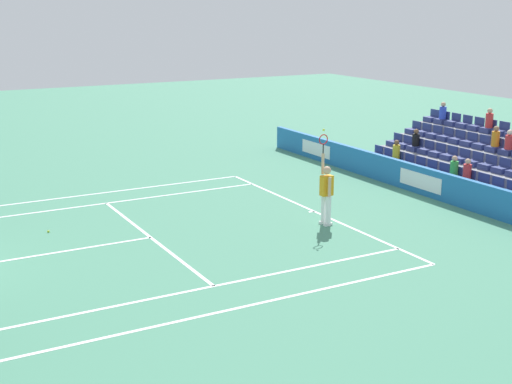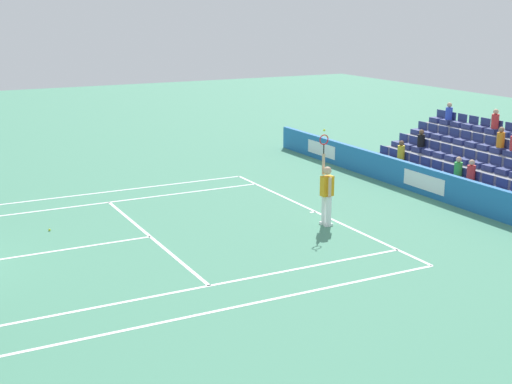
{
  "view_description": "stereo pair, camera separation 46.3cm",
  "coord_description": "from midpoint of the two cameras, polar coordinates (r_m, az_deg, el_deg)",
  "views": [
    {
      "loc": [
        -18.07,
        0.15,
        6.27
      ],
      "look_at": [
        -0.67,
        -9.41,
        1.1
      ],
      "focal_mm": 49.82,
      "sensor_mm": 36.0,
      "label": 1
    },
    {
      "loc": [
        -18.28,
        -0.26,
        6.27
      ],
      "look_at": [
        -0.67,
        -9.41,
        1.1
      ],
      "focal_mm": 49.82,
      "sensor_mm": 36.0,
      "label": 2
    }
  ],
  "objects": [
    {
      "name": "line_singles_sideline_right",
      "position": [
        16.48,
        -5.67,
        -7.82
      ],
      "size": [
        0.1,
        11.89,
        0.01
      ],
      "primitive_type": "cube",
      "color": "white",
      "rests_on": "ground"
    },
    {
      "name": "line_baseline",
      "position": [
        22.58,
        4.1,
        -1.55
      ],
      "size": [
        10.97,
        0.1,
        0.01
      ],
      "primitive_type": "cube",
      "color": "white",
      "rests_on": "ground"
    },
    {
      "name": "stadium_stand",
      "position": [
        27.05,
        17.42,
        2.0
      ],
      "size": [
        8.68,
        3.8,
        2.62
      ],
      "color": "gray",
      "rests_on": "ground"
    },
    {
      "name": "line_service",
      "position": [
        20.25,
        -9.1,
        -3.62
      ],
      "size": [
        8.23,
        0.1,
        0.01
      ],
      "primitive_type": "cube",
      "color": "white",
      "rests_on": "ground"
    },
    {
      "name": "line_centre_mark",
      "position": [
        22.52,
        3.89,
        -1.59
      ],
      "size": [
        0.1,
        0.2,
        0.01
      ],
      "primitive_type": "cube",
      "color": "white",
      "rests_on": "ground"
    },
    {
      "name": "line_doubles_sideline_right",
      "position": [
        15.33,
        -3.61,
        -9.56
      ],
      "size": [
        0.1,
        11.89,
        0.01
      ],
      "primitive_type": "cube",
      "color": "white",
      "rests_on": "ground"
    },
    {
      "name": "sponsor_barrier",
      "position": [
        25.09,
        12.71,
        0.9
      ],
      "size": [
        19.49,
        0.22,
        0.97
      ],
      "color": "#1E66AD",
      "rests_on": "ground"
    },
    {
      "name": "line_doubles_sideline_left",
      "position": [
        25.17,
        -14.35,
        -0.28
      ],
      "size": [
        0.1,
        11.89,
        0.01
      ],
      "primitive_type": "cube",
      "color": "white",
      "rests_on": "ground"
    },
    {
      "name": "line_centre_service",
      "position": [
        19.48,
        -18.01,
        -4.91
      ],
      "size": [
        0.1,
        6.4,
        0.01
      ],
      "primitive_type": "cube",
      "color": "white",
      "rests_on": "ground"
    },
    {
      "name": "loose_tennis_ball",
      "position": [
        21.35,
        -16.93,
        -3.04
      ],
      "size": [
        0.07,
        0.07,
        0.07
      ],
      "primitive_type": "sphere",
      "color": "#D1E533",
      "rests_on": "ground"
    },
    {
      "name": "tennis_player",
      "position": [
        20.98,
        5.03,
        -0.03
      ],
      "size": [
        0.53,
        0.36,
        2.85
      ],
      "color": "white",
      "rests_on": "ground"
    },
    {
      "name": "line_singles_sideline_left",
      "position": [
        23.89,
        -13.5,
        -1.02
      ],
      "size": [
        0.1,
        11.89,
        0.01
      ],
      "primitive_type": "cube",
      "color": "white",
      "rests_on": "ground"
    }
  ]
}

